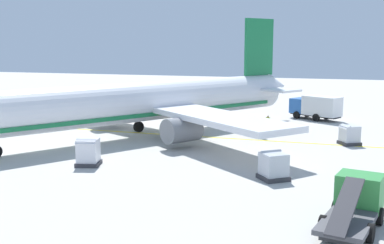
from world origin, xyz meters
TOP-DOWN VIEW (x-y plane):
  - airliner_foreground at (33.05, 20.69)m, footprint 36.66×31.21m
  - service_truck_fuel at (14.92, 1.37)m, footprint 6.32×3.36m
  - service_truck_baggage at (49.38, 5.43)m, footprint 4.96×6.41m
  - cargo_container_near at (21.41, 20.25)m, footprint 2.07×2.07m
  - cargo_container_mid at (21.89, 6.49)m, footprint 2.45×2.45m
  - cargo_container_far at (35.32, 1.61)m, footprint 2.22×2.22m
  - crew_marshaller at (40.19, 9.74)m, footprint 0.46×0.52m
  - crew_loader_left at (36.11, 9.61)m, footprint 0.38×0.59m
  - apron_guide_line at (34.80, 16.00)m, footprint 0.30×60.00m

SIDE VIEW (x-z plane):
  - apron_guide_line at x=34.80m, z-range 0.00..0.01m
  - cargo_container_far at x=35.32m, z-range -0.05..1.81m
  - cargo_container_mid at x=21.89m, z-range -0.06..1.89m
  - crew_marshaller at x=40.19m, z-range 0.14..1.76m
  - cargo_container_near at x=21.41m, z-range -0.05..2.07m
  - crew_loader_left at x=36.11m, z-range 0.16..1.91m
  - service_truck_fuel at x=14.92m, z-range -0.09..2.46m
  - service_truck_baggage at x=49.38m, z-range 0.15..3.03m
  - airliner_foreground at x=33.05m, z-range -2.56..9.34m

